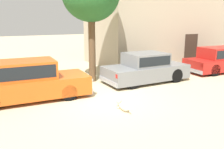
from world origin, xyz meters
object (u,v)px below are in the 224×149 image
object	(u,v)px
parked_sedan_third	(222,59)
stray_dog_spotted	(123,106)
parked_sedan_nearest	(28,81)
parked_sedan_second	(146,68)

from	to	relation	value
parked_sedan_third	stray_dog_spotted	bearing A→B (deg)	-157.63
parked_sedan_third	stray_dog_spotted	world-z (taller)	parked_sedan_third
parked_sedan_nearest	parked_sedan_third	bearing A→B (deg)	2.71
stray_dog_spotted	parked_sedan_nearest	bearing A→B (deg)	45.90
parked_sedan_third	parked_sedan_second	bearing A→B (deg)	-176.66
parked_sedan_third	stray_dog_spotted	xyz separation A→B (m)	(-8.32, -2.67, -0.59)
parked_sedan_second	stray_dog_spotted	world-z (taller)	parked_sedan_second
stray_dog_spotted	parked_sedan_second	bearing A→B (deg)	-45.44
parked_sedan_second	stray_dog_spotted	size ratio (longest dim) A/B	4.51
parked_sedan_third	parked_sedan_nearest	bearing A→B (deg)	-175.33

